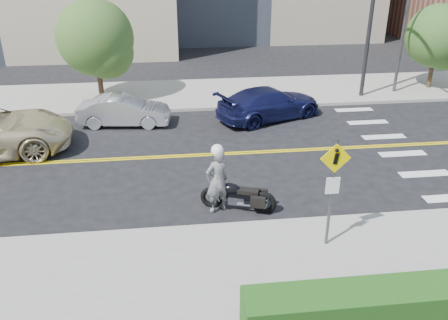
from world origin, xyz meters
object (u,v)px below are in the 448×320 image
pedestrian_sign (333,183)px  parked_car_silver (124,111)px  motorcyclist (217,179)px  parked_car_blue (269,103)px  motorcycle (238,190)px

pedestrian_sign → parked_car_silver: (-5.92, 9.91, -1.31)m
motorcyclist → parked_car_blue: size_ratio=0.44×
motorcycle → parked_car_silver: 8.60m
motorcyclist → pedestrian_sign: bearing=117.4°
parked_car_silver → motorcyclist: bearing=-150.5°
parked_car_blue → parked_car_silver: bearing=67.1°
motorcycle → parked_car_blue: size_ratio=0.45×
motorcyclist → parked_car_blue: bearing=-134.5°
parked_car_silver → parked_car_blue: bearing=-83.4°
pedestrian_sign → motorcycle: 3.28m
parked_car_silver → motorcycle: bearing=-146.8°
motorcyclist → motorcycle: motorcyclist is taller
pedestrian_sign → parked_car_blue: size_ratio=0.61×
parked_car_silver → parked_car_blue: (6.44, 0.03, 0.07)m
pedestrian_sign → motorcycle: (-2.02, 2.24, -1.28)m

